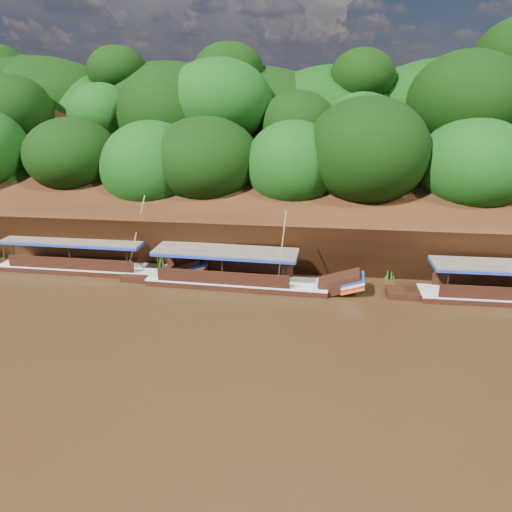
{
  "coord_description": "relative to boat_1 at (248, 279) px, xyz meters",
  "views": [
    {
      "loc": [
        3.09,
        -20.42,
        11.7
      ],
      "look_at": [
        -0.58,
        7.0,
        2.15
      ],
      "focal_mm": 35.0,
      "sensor_mm": 36.0,
      "label": 1
    }
  ],
  "objects": [
    {
      "name": "ground",
      "position": [
        1.13,
        -7.41,
        -0.51
      ],
      "size": [
        160.0,
        160.0,
        0.0
      ],
      "primitive_type": "plane",
      "color": "black",
      "rests_on": "ground"
    },
    {
      "name": "riverbank",
      "position": [
        1.12,
        15.31,
        1.37
      ],
      "size": [
        120.0,
        30.06,
        19.4
      ],
      "color": "black",
      "rests_on": "ground"
    },
    {
      "name": "boat_1",
      "position": [
        0.0,
        0.0,
        0.0
      ],
      "size": [
        13.19,
        2.69,
        5.42
      ],
      "rotation": [
        0.0,
        0.0,
        -0.04
      ],
      "color": "black",
      "rests_on": "ground"
    },
    {
      "name": "boat_2",
      "position": [
        -10.09,
        1.23,
        -0.02
      ],
      "size": [
        14.02,
        2.44,
        5.59
      ],
      "rotation": [
        0.0,
        0.0,
        -0.02
      ],
      "color": "black",
      "rests_on": "ground"
    },
    {
      "name": "reeds",
      "position": [
        -2.36,
        2.12,
        0.4
      ],
      "size": [
        50.1,
        2.66,
        2.04
      ],
      "color": "#285E17",
      "rests_on": "ground"
    }
  ]
}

